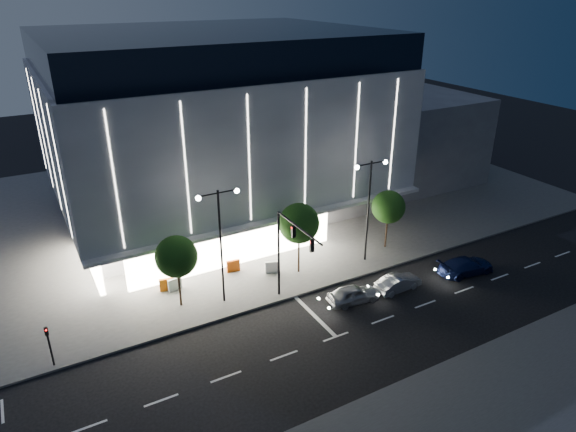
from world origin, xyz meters
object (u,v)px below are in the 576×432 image
(tree_right, at_px, (388,209))
(car_lead, at_px, (354,294))
(street_lamp_west, at_px, (220,231))
(ped_signal_far, at_px, (49,342))
(barrier_b, at_px, (175,284))
(barrier_d, at_px, (272,267))
(traffic_mast, at_px, (288,245))
(tree_mid, at_px, (299,225))
(car_third, at_px, (466,266))
(tree_left, at_px, (177,259))
(barrier_c, at_px, (233,266))
(street_lamp_east, at_px, (369,197))
(barrier_a, at_px, (167,285))
(car_second, at_px, (398,283))

(tree_right, relative_size, car_lead, 1.36)
(car_lead, bearing_deg, tree_right, -46.95)
(street_lamp_west, relative_size, ped_signal_far, 3.00)
(barrier_b, distance_m, barrier_d, 7.86)
(traffic_mast, xyz_separation_m, barrier_d, (1.00, 4.60, -4.38))
(traffic_mast, distance_m, tree_mid, 4.82)
(car_third, xyz_separation_m, barrier_d, (-13.96, 7.62, -0.05))
(tree_left, xyz_separation_m, car_third, (21.93, -6.70, -3.33))
(tree_left, relative_size, barrier_d, 5.20)
(ped_signal_far, xyz_separation_m, car_third, (30.96, -4.18, -1.18))
(tree_mid, xyz_separation_m, barrier_c, (-4.71, 2.61, -3.68))
(barrier_b, bearing_deg, tree_mid, -23.57)
(street_lamp_west, height_order, barrier_d, street_lamp_west)
(tree_mid, relative_size, tree_right, 1.12)
(street_lamp_west, height_order, tree_mid, street_lamp_west)
(street_lamp_west, bearing_deg, tree_mid, 8.26)
(street_lamp_east, relative_size, barrier_a, 8.18)
(ped_signal_far, bearing_deg, tree_mid, 7.55)
(tree_left, distance_m, car_lead, 13.19)
(car_lead, bearing_deg, car_third, -89.42)
(traffic_mast, distance_m, barrier_b, 9.97)
(tree_mid, xyz_separation_m, barrier_a, (-10.34, 2.45, -3.68))
(tree_mid, distance_m, barrier_d, 4.30)
(street_lamp_west, distance_m, car_second, 14.44)
(tree_left, relative_size, car_lead, 1.42)
(tree_right, xyz_separation_m, barrier_c, (-13.71, 2.61, -3.23))
(street_lamp_east, distance_m, ped_signal_far, 25.37)
(street_lamp_east, distance_m, barrier_a, 17.50)
(car_second, bearing_deg, barrier_d, 45.05)
(car_third, height_order, barrier_a, car_third)
(traffic_mast, relative_size, car_lead, 1.75)
(barrier_a, height_order, barrier_b, same)
(ped_signal_far, bearing_deg, tree_right, 5.14)
(ped_signal_far, xyz_separation_m, barrier_c, (14.32, 5.13, -1.24))
(ped_signal_far, height_order, car_lead, ped_signal_far)
(tree_mid, distance_m, car_second, 8.89)
(tree_left, xyz_separation_m, car_lead, (11.44, -5.66, -3.35))
(traffic_mast, relative_size, car_second, 1.83)
(street_lamp_west, bearing_deg, traffic_mast, -33.65)
(traffic_mast, distance_m, barrier_d, 6.43)
(ped_signal_far, height_order, tree_right, tree_right)
(tree_left, bearing_deg, tree_mid, 0.00)
(street_lamp_west, distance_m, tree_right, 16.19)
(street_lamp_east, distance_m, car_lead, 8.36)
(tree_mid, bearing_deg, tree_right, -0.00)
(traffic_mast, relative_size, barrier_d, 6.43)
(street_lamp_west, relative_size, car_third, 1.85)
(car_lead, bearing_deg, tree_left, 69.88)
(traffic_mast, distance_m, street_lamp_west, 4.89)
(tree_mid, relative_size, barrier_a, 5.59)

